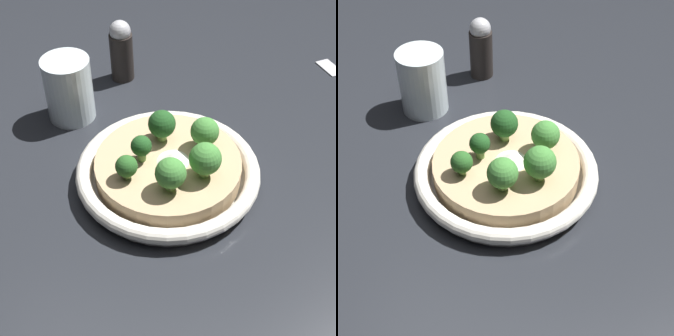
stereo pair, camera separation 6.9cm
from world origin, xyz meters
TOP-DOWN VIEW (x-y plane):
  - ground_plane at (0.00, 0.00)m, footprint 6.00×6.00m
  - risotto_bowl at (0.00, 0.00)m, footprint 0.25×0.25m
  - cheese_sprinkle at (-0.00, -0.01)m, footprint 0.04×0.04m
  - broccoli_back at (-0.01, 0.03)m, footprint 0.03×0.03m
  - broccoli_front_right at (0.04, -0.04)m, footprint 0.04×0.04m
  - broccoli_back_left at (-0.04, 0.04)m, footprint 0.03×0.03m
  - broccoli_front at (-0.02, -0.05)m, footprint 0.04×0.04m
  - broccoli_back_right at (0.04, 0.02)m, footprint 0.04×0.04m
  - broccoli_front_left at (-0.05, -0.01)m, footprint 0.04×0.04m
  - drinking_glass at (0.11, 0.18)m, footprint 0.07×0.07m
  - pepper_shaker at (0.23, 0.13)m, footprint 0.04×0.04m

SIDE VIEW (x-z plane):
  - ground_plane at x=0.00m, z-range 0.00..0.00m
  - risotto_bowl at x=0.00m, z-range 0.00..0.04m
  - cheese_sprinkle at x=0.00m, z-range 0.04..0.05m
  - drinking_glass at x=0.11m, z-range 0.00..0.10m
  - pepper_shaker at x=0.23m, z-range 0.00..0.11m
  - broccoli_back_left at x=-0.04m, z-range 0.04..0.08m
  - broccoli_back at x=-0.01m, z-range 0.04..0.08m
  - broccoli_back_right at x=0.04m, z-range 0.04..0.09m
  - broccoli_front_right at x=0.04m, z-range 0.04..0.09m
  - broccoli_front_left at x=-0.05m, z-range 0.04..0.09m
  - broccoli_front at x=-0.02m, z-range 0.04..0.09m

